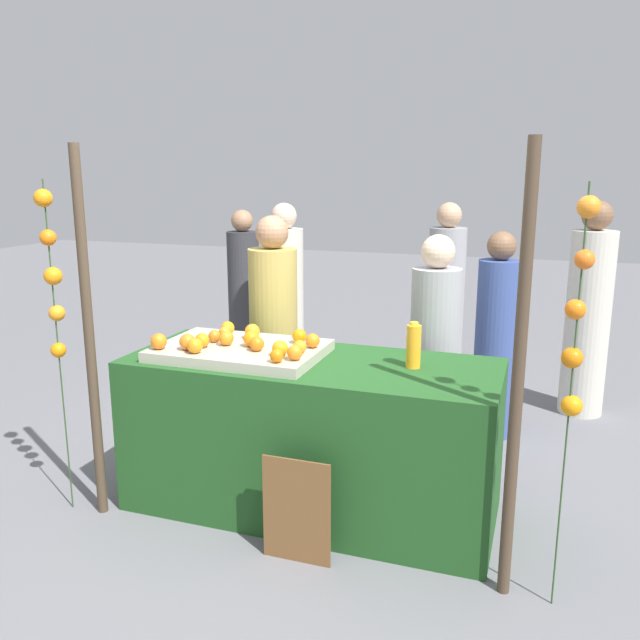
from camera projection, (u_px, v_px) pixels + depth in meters
name	position (u px, v px, depth m)	size (l,w,h in m)	color
ground_plane	(312.00, 505.00, 3.85)	(24.00, 24.00, 0.00)	slate
stall_counter	(311.00, 435.00, 3.75)	(2.09, 0.83, 0.89)	#1E4C1E
orange_tray	(240.00, 351.00, 3.73)	(0.93, 0.63, 0.06)	#B2AD99
orange_0	(257.00, 344.00, 3.61)	(0.08, 0.08, 0.08)	orange
orange_1	(252.00, 331.00, 3.87)	(0.09, 0.09, 0.09)	orange
orange_2	(202.00, 340.00, 3.67)	(0.08, 0.08, 0.08)	orange
orange_3	(299.00, 336.00, 3.77)	(0.08, 0.08, 0.08)	orange
orange_4	(251.00, 339.00, 3.69)	(0.09, 0.09, 0.09)	orange
orange_5	(228.00, 328.00, 3.97)	(0.08, 0.08, 0.08)	orange
orange_6	(188.00, 342.00, 3.63)	(0.09, 0.09, 0.09)	orange
orange_7	(159.00, 341.00, 3.64)	(0.09, 0.09, 0.09)	orange
orange_8	(195.00, 346.00, 3.56)	(0.08, 0.08, 0.08)	orange
orange_9	(226.00, 338.00, 3.72)	(0.08, 0.08, 0.08)	orange
orange_10	(280.00, 348.00, 3.50)	(0.09, 0.09, 0.09)	orange
orange_11	(214.00, 336.00, 3.80)	(0.07, 0.07, 0.07)	orange
orange_12	(225.00, 333.00, 3.87)	(0.07, 0.07, 0.07)	orange
orange_13	(295.00, 353.00, 3.43)	(0.08, 0.08, 0.08)	orange
orange_14	(313.00, 341.00, 3.67)	(0.08, 0.08, 0.08)	orange
orange_15	(300.00, 347.00, 3.56)	(0.08, 0.08, 0.08)	orange
orange_16	(277.00, 356.00, 3.39)	(0.07, 0.07, 0.07)	orange
juice_bottle	(414.00, 346.00, 3.49)	(0.08, 0.08, 0.25)	#FBA21F
chalkboard_sign	(297.00, 511.00, 3.25)	(0.36, 0.03, 0.57)	brown
vendor_left	(274.00, 344.00, 4.49)	(0.33, 0.33, 1.64)	tan
vendor_right	(434.00, 365.00, 4.16)	(0.31, 0.31, 1.55)	#99999E
crowd_person_0	(445.00, 301.00, 5.95)	(0.33, 0.33, 1.66)	#99999E
crowd_person_1	(244.00, 295.00, 6.48)	(0.31, 0.31, 1.57)	#333338
crowd_person_2	(588.00, 317.00, 5.17)	(0.34, 0.34, 1.71)	beige
crowd_person_3	(285.00, 303.00, 5.82)	(0.33, 0.33, 1.66)	beige
crowd_person_4	(496.00, 343.00, 4.75)	(0.30, 0.30, 1.52)	#384C8C
canopy_post_left	(89.00, 339.00, 3.56)	(0.06, 0.06, 2.07)	#473828
canopy_post_right	(518.00, 381.00, 2.83)	(0.06, 0.06, 2.07)	#473828
garland_strand_left	(52.00, 273.00, 3.52)	(0.11, 0.11, 1.89)	#2D4C23
garland_strand_right	(578.00, 314.00, 2.67)	(0.11, 0.10, 1.89)	#2D4C23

